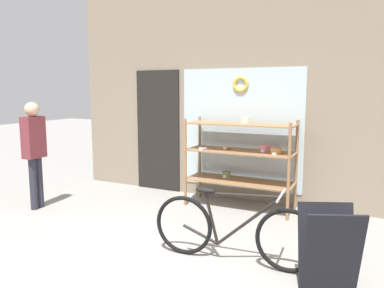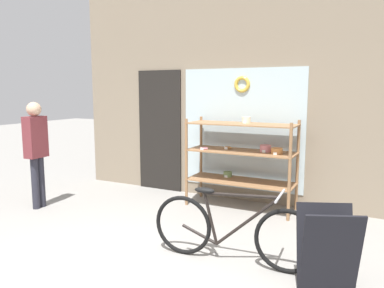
{
  "view_description": "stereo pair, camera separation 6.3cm",
  "coord_description": "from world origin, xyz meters",
  "px_view_note": "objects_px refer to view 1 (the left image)",
  "views": [
    {
      "loc": [
        2.1,
        -2.65,
        1.76
      ],
      "look_at": [
        0.16,
        1.31,
        1.13
      ],
      "focal_mm": 35.0,
      "sensor_mm": 36.0,
      "label": 1
    },
    {
      "loc": [
        2.16,
        -2.62,
        1.76
      ],
      "look_at": [
        0.16,
        1.31,
        1.13
      ],
      "focal_mm": 35.0,
      "sensor_mm": 36.0,
      "label": 2
    }
  ],
  "objects_px": {
    "sandwich_board": "(329,250)",
    "display_case": "(241,154)",
    "bicycle": "(232,230)",
    "pedestrian": "(34,147)"
  },
  "relations": [
    {
      "from": "display_case",
      "to": "bicycle",
      "type": "distance_m",
      "value": 1.93
    },
    {
      "from": "bicycle",
      "to": "pedestrian",
      "type": "bearing_deg",
      "value": 169.26
    },
    {
      "from": "sandwich_board",
      "to": "pedestrian",
      "type": "height_order",
      "value": "pedestrian"
    },
    {
      "from": "sandwich_board",
      "to": "display_case",
      "type": "bearing_deg",
      "value": 103.87
    },
    {
      "from": "display_case",
      "to": "sandwich_board",
      "type": "distance_m",
      "value": 2.5
    },
    {
      "from": "display_case",
      "to": "pedestrian",
      "type": "height_order",
      "value": "pedestrian"
    },
    {
      "from": "display_case",
      "to": "sandwich_board",
      "type": "xyz_separation_m",
      "value": [
        1.47,
        -1.97,
        -0.44
      ]
    },
    {
      "from": "bicycle",
      "to": "pedestrian",
      "type": "xyz_separation_m",
      "value": [
        -3.25,
        0.41,
        0.58
      ]
    },
    {
      "from": "bicycle",
      "to": "sandwich_board",
      "type": "distance_m",
      "value": 0.97
    },
    {
      "from": "bicycle",
      "to": "sandwich_board",
      "type": "xyz_separation_m",
      "value": [
        0.95,
        -0.17,
        0.04
      ]
    }
  ]
}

